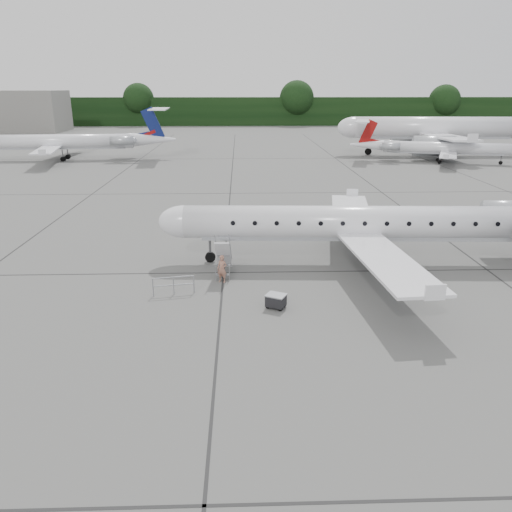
{
  "coord_description": "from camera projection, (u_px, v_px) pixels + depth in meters",
  "views": [
    {
      "loc": [
        -5.38,
        -22.71,
        10.73
      ],
      "look_at": [
        -4.57,
        2.16,
        2.3
      ],
      "focal_mm": 35.0,
      "sensor_mm": 36.0,
      "label": 1
    }
  ],
  "objects": [
    {
      "name": "ground",
      "position": [
        348.0,
        312.0,
        25.11
      ],
      "size": [
        320.0,
        320.0,
        0.0
      ],
      "primitive_type": "plane",
      "color": "#61615E",
      "rests_on": "ground"
    },
    {
      "name": "treeline",
      "position": [
        257.0,
        111.0,
        146.88
      ],
      "size": [
        260.0,
        4.0,
        8.0
      ],
      "primitive_type": "cube",
      "color": "black",
      "rests_on": "ground"
    },
    {
      "name": "main_regional_jet",
      "position": [
        365.0,
        206.0,
        30.99
      ],
      "size": [
        29.92,
        22.19,
        7.43
      ],
      "primitive_type": null,
      "rotation": [
        0.0,
        0.0,
        -0.05
      ],
      "color": "white",
      "rests_on": "ground"
    },
    {
      "name": "airstair",
      "position": [
        224.0,
        256.0,
        29.82
      ],
      "size": [
        0.95,
        2.31,
        2.33
      ],
      "primitive_type": null,
      "rotation": [
        0.0,
        0.0,
        -0.05
      ],
      "color": "white",
      "rests_on": "ground"
    },
    {
      "name": "passenger",
      "position": [
        222.0,
        269.0,
        28.71
      ],
      "size": [
        0.7,
        0.59,
        1.62
      ],
      "primitive_type": "imported",
      "rotation": [
        0.0,
        0.0,
        -0.39
      ],
      "color": "#9B6754",
      "rests_on": "ground"
    },
    {
      "name": "safety_railing",
      "position": [
        174.0,
        286.0,
        27.1
      ],
      "size": [
        2.18,
        0.48,
        1.0
      ],
      "primitive_type": null,
      "rotation": [
        0.0,
        0.0,
        0.18
      ],
      "color": "gray",
      "rests_on": "ground"
    },
    {
      "name": "baggage_cart",
      "position": [
        276.0,
        301.0,
        25.46
      ],
      "size": [
        1.15,
        1.08,
        0.79
      ],
      "primitive_type": null,
      "rotation": [
        0.0,
        0.0,
        -0.48
      ],
      "color": "black",
      "rests_on": "ground"
    },
    {
      "name": "bg_narrowbody",
      "position": [
        437.0,
        117.0,
        81.47
      ],
      "size": [
        35.49,
        26.35,
        12.33
      ],
      "primitive_type": null,
      "rotation": [
        0.0,
        0.0,
        -0.05
      ],
      "color": "white",
      "rests_on": "ground"
    },
    {
      "name": "bg_regional_left",
      "position": [
        56.0,
        134.0,
        76.26
      ],
      "size": [
        31.03,
        23.23,
        7.81
      ],
      "primitive_type": null,
      "rotation": [
        0.0,
        0.0,
        0.06
      ],
      "color": "white",
      "rests_on": "ground"
    },
    {
      "name": "bg_regional_right",
      "position": [
        447.0,
        142.0,
        73.8
      ],
      "size": [
        26.83,
        22.38,
        6.07
      ],
      "primitive_type": null,
      "rotation": [
        0.0,
        0.0,
        2.86
      ],
      "color": "white",
      "rests_on": "ground"
    }
  ]
}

